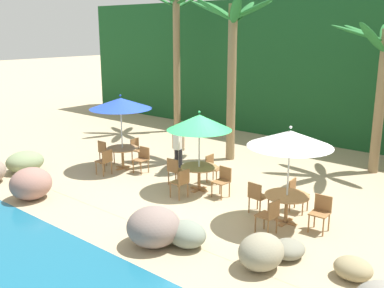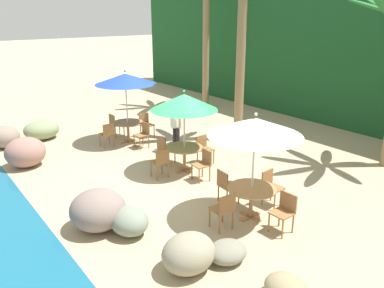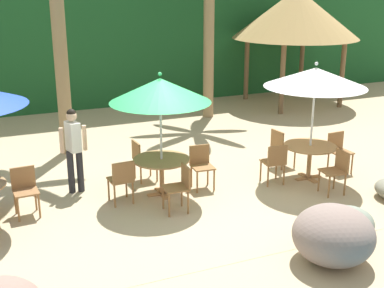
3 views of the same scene
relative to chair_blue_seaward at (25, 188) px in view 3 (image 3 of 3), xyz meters
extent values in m
plane|color=tan|center=(2.68, -0.37, -0.51)|extent=(120.00, 120.00, 0.00)
cube|color=tan|center=(2.68, -0.37, -0.51)|extent=(18.00, 5.20, 0.01)
cube|color=#194C23|center=(2.68, 8.63, 2.49)|extent=(28.00, 2.40, 6.00)
ellipsoid|color=gray|center=(4.60, -3.06, -0.22)|extent=(0.95, 0.78, 0.59)
ellipsoid|color=gray|center=(4.01, -3.49, -0.07)|extent=(1.21, 1.21, 0.88)
cylinder|color=olive|center=(0.19, -0.26, -0.29)|extent=(0.04, 0.04, 0.45)
cylinder|color=olive|center=(-0.16, -0.28, -0.29)|extent=(0.04, 0.04, 0.45)
cylinder|color=olive|center=(0.17, 0.10, -0.29)|extent=(0.04, 0.04, 0.45)
cylinder|color=olive|center=(-0.18, 0.08, -0.29)|extent=(0.04, 0.04, 0.45)
cube|color=olive|center=(0.00, -0.09, -0.05)|extent=(0.44, 0.44, 0.03)
cube|color=olive|center=(-0.01, 0.11, 0.15)|extent=(0.42, 0.06, 0.42)
cylinder|color=silver|center=(2.54, -0.10, 0.58)|extent=(0.04, 0.04, 2.18)
cone|color=#238E47|center=(2.54, -0.10, 1.57)|extent=(1.91, 1.91, 0.45)
sphere|color=#238E47|center=(2.54, -0.10, 1.87)|extent=(0.07, 0.07, 0.07)
cube|color=#A37547|center=(2.54, -0.10, -0.50)|extent=(0.60, 0.12, 0.03)
cube|color=#A37547|center=(2.54, -0.10, -0.50)|extent=(0.12, 0.60, 0.03)
cylinder|color=#A37547|center=(2.54, -0.10, -0.14)|extent=(0.09, 0.09, 0.71)
cylinder|color=#A37547|center=(2.54, -0.10, 0.21)|extent=(1.10, 1.10, 0.03)
cylinder|color=olive|center=(3.56, -0.35, -0.29)|extent=(0.04, 0.04, 0.45)
cylinder|color=olive|center=(3.20, -0.33, -0.29)|extent=(0.04, 0.04, 0.45)
cylinder|color=olive|center=(3.58, 0.00, -0.29)|extent=(0.04, 0.04, 0.45)
cylinder|color=olive|center=(3.22, 0.03, -0.29)|extent=(0.04, 0.04, 0.45)
cube|color=olive|center=(3.39, -0.16, -0.05)|extent=(0.45, 0.45, 0.03)
cube|color=olive|center=(3.40, 0.04, 0.15)|extent=(0.42, 0.06, 0.42)
cylinder|color=olive|center=(2.65, 0.93, -0.29)|extent=(0.04, 0.04, 0.45)
cylinder|color=olive|center=(2.68, 0.58, -0.29)|extent=(0.04, 0.04, 0.45)
cylinder|color=olive|center=(2.30, 0.91, -0.29)|extent=(0.04, 0.04, 0.45)
cylinder|color=olive|center=(2.32, 0.55, -0.29)|extent=(0.04, 0.04, 0.45)
cube|color=olive|center=(2.49, 0.74, -0.05)|extent=(0.45, 0.45, 0.03)
cube|color=olive|center=(2.29, 0.73, 0.15)|extent=(0.06, 0.42, 0.42)
cylinder|color=olive|center=(1.50, 0.00, -0.29)|extent=(0.04, 0.04, 0.45)
cylinder|color=olive|center=(1.86, 0.03, -0.29)|extent=(0.04, 0.04, 0.45)
cylinder|color=olive|center=(1.53, -0.36, -0.29)|extent=(0.04, 0.04, 0.45)
cylinder|color=olive|center=(1.88, -0.33, -0.29)|extent=(0.04, 0.04, 0.45)
cube|color=olive|center=(1.69, -0.16, -0.05)|extent=(0.45, 0.45, 0.03)
cube|color=olive|center=(1.71, -0.36, 0.15)|extent=(0.42, 0.07, 0.42)
cylinder|color=olive|center=(2.31, -1.12, -0.29)|extent=(0.04, 0.04, 0.45)
cylinder|color=olive|center=(2.33, -0.77, -0.29)|extent=(0.04, 0.04, 0.45)
cylinder|color=olive|center=(2.67, -1.14, -0.29)|extent=(0.04, 0.04, 0.45)
cylinder|color=olive|center=(2.68, -0.78, -0.29)|extent=(0.04, 0.04, 0.45)
cube|color=olive|center=(2.50, -0.95, -0.05)|extent=(0.44, 0.44, 0.03)
cube|color=olive|center=(2.70, -0.96, 0.15)|extent=(0.06, 0.42, 0.42)
cylinder|color=silver|center=(5.69, -0.53, 0.62)|extent=(0.04, 0.04, 2.27)
cone|color=white|center=(5.69, -0.53, 1.66)|extent=(2.06, 2.06, 0.39)
sphere|color=white|center=(5.69, -0.53, 1.93)|extent=(0.07, 0.07, 0.07)
cube|color=#A37547|center=(5.69, -0.53, -0.50)|extent=(0.60, 0.12, 0.03)
cube|color=#A37547|center=(5.69, -0.53, -0.50)|extent=(0.12, 0.60, 0.03)
cylinder|color=#A37547|center=(5.69, -0.53, -0.14)|extent=(0.09, 0.09, 0.71)
cylinder|color=#A37547|center=(5.69, -0.53, 0.21)|extent=(1.10, 1.10, 0.03)
cylinder|color=olive|center=(6.72, -0.65, -0.29)|extent=(0.04, 0.04, 0.45)
cylinder|color=olive|center=(6.37, -0.67, -0.29)|extent=(0.04, 0.04, 0.45)
cylinder|color=olive|center=(6.70, -0.30, -0.29)|extent=(0.04, 0.04, 0.45)
cylinder|color=olive|center=(6.35, -0.32, -0.29)|extent=(0.04, 0.04, 0.45)
cube|color=olive|center=(6.53, -0.49, -0.05)|extent=(0.44, 0.44, 0.03)
cube|color=olive|center=(6.52, -0.29, 0.15)|extent=(0.42, 0.06, 0.42)
cylinder|color=olive|center=(5.76, 0.51, -0.29)|extent=(0.04, 0.04, 0.45)
cylinder|color=olive|center=(5.79, 0.16, -0.29)|extent=(0.04, 0.04, 0.45)
cylinder|color=olive|center=(5.40, 0.47, -0.29)|extent=(0.04, 0.04, 0.45)
cylinder|color=olive|center=(5.44, 0.12, -0.29)|extent=(0.04, 0.04, 0.45)
cube|color=olive|center=(5.60, 0.32, -0.05)|extent=(0.46, 0.46, 0.03)
cube|color=olive|center=(5.40, 0.30, 0.15)|extent=(0.08, 0.42, 0.42)
cylinder|color=olive|center=(4.68, -0.25, -0.29)|extent=(0.04, 0.04, 0.45)
cylinder|color=olive|center=(5.04, -0.28, -0.29)|extent=(0.04, 0.04, 0.45)
cylinder|color=olive|center=(4.64, -0.60, -0.29)|extent=(0.04, 0.04, 0.45)
cylinder|color=olive|center=(5.00, -0.64, -0.29)|extent=(0.04, 0.04, 0.45)
cube|color=olive|center=(4.84, -0.44, -0.05)|extent=(0.46, 0.46, 0.03)
cube|color=olive|center=(4.82, -0.64, 0.15)|extent=(0.42, 0.08, 0.42)
cylinder|color=olive|center=(5.44, -1.54, -0.29)|extent=(0.04, 0.04, 0.45)
cylinder|color=olive|center=(5.46, -1.19, -0.29)|extent=(0.04, 0.04, 0.45)
cylinder|color=olive|center=(5.79, -1.57, -0.29)|extent=(0.04, 0.04, 0.45)
cylinder|color=olive|center=(5.82, -1.21, -0.29)|extent=(0.04, 0.04, 0.45)
cube|color=olive|center=(5.63, -1.38, -0.05)|extent=(0.45, 0.45, 0.03)
cube|color=olive|center=(5.83, -1.39, 0.15)|extent=(0.07, 0.42, 0.42)
cylinder|color=olive|center=(1.30, 3.24, 2.26)|extent=(0.32, 0.32, 5.55)
cylinder|color=olive|center=(5.93, 5.08, 1.85)|extent=(0.32, 0.32, 4.72)
cylinder|color=brown|center=(8.18, 6.77, 0.59)|extent=(0.16, 0.16, 2.20)
cylinder|color=brown|center=(10.47, 6.77, 0.59)|extent=(0.16, 0.16, 2.20)
cylinder|color=brown|center=(8.18, 4.48, 0.59)|extent=(0.16, 0.16, 2.20)
cylinder|color=brown|center=(10.47, 4.48, 0.59)|extent=(0.16, 0.16, 2.20)
cone|color=#9E7F4C|center=(9.32, 5.63, 2.48)|extent=(4.17, 4.17, 1.59)
cylinder|color=#232328|center=(0.93, 0.67, -0.08)|extent=(0.13, 0.13, 0.86)
cylinder|color=#232328|center=(1.11, 0.67, -0.08)|extent=(0.13, 0.13, 0.86)
cube|color=silver|center=(1.02, 0.67, 0.64)|extent=(0.27, 0.38, 0.58)
cylinder|color=#D6AD89|center=(0.80, 0.67, 0.59)|extent=(0.08, 0.08, 0.50)
cylinder|color=#D6AD89|center=(1.24, 0.67, 0.59)|extent=(0.08, 0.08, 0.50)
sphere|color=#D6AD89|center=(1.02, 0.67, 1.05)|extent=(0.21, 0.21, 0.21)
sphere|color=black|center=(1.02, 0.67, 1.10)|extent=(0.18, 0.18, 0.18)
camera|label=1|loc=(10.58, -9.96, 4.18)|focal=41.94mm
camera|label=2|loc=(11.17, -6.39, 3.99)|focal=36.36mm
camera|label=3|loc=(-0.56, -8.91, 3.49)|focal=47.93mm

